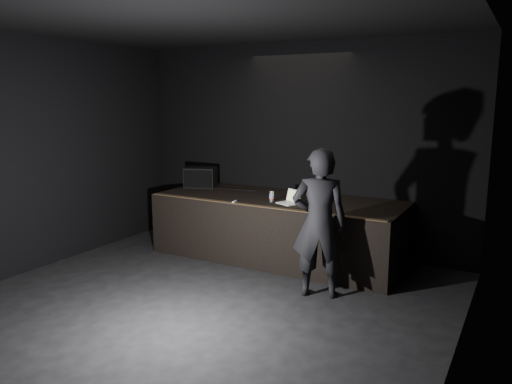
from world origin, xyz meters
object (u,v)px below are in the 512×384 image
(stage_monitor, at_px, (200,177))
(person, at_px, (319,223))
(laptop, at_px, (290,200))
(stage_riser, at_px, (278,228))
(beer_can, at_px, (272,196))

(stage_monitor, height_order, person, person)
(stage_monitor, relative_size, laptop, 1.67)
(stage_monitor, bearing_deg, person, -46.55)
(stage_riser, bearing_deg, laptop, -40.56)
(stage_monitor, height_order, laptop, stage_monitor)
(stage_riser, distance_m, stage_monitor, 1.81)
(person, bearing_deg, stage_monitor, -45.30)
(beer_can, height_order, person, person)
(stage_riser, relative_size, laptop, 10.45)
(stage_monitor, relative_size, person, 0.32)
(stage_riser, xyz_separation_m, person, (1.18, -1.17, 0.49))
(stage_riser, distance_m, beer_can, 0.67)
(stage_riser, height_order, stage_monitor, stage_monitor)
(stage_monitor, bearing_deg, laptop, -34.63)
(beer_can, xyz_separation_m, person, (1.14, -0.85, -0.10))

